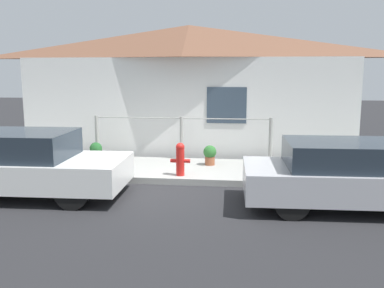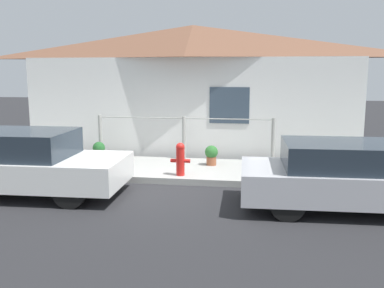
# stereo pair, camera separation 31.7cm
# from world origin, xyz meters

# --- Properties ---
(ground_plane) EXTENTS (60.00, 60.00, 0.00)m
(ground_plane) POSITION_xyz_m (0.00, 0.00, 0.00)
(ground_plane) COLOR #262628
(sidewalk) EXTENTS (24.00, 2.35, 0.15)m
(sidewalk) POSITION_xyz_m (0.00, 1.18, 0.07)
(sidewalk) COLOR #9E9E99
(sidewalk) RESTS_ON ground_plane
(house) EXTENTS (9.98, 2.23, 3.89)m
(house) POSITION_xyz_m (0.00, 3.61, 3.14)
(house) COLOR white
(house) RESTS_ON ground_plane
(fence) EXTENTS (4.90, 0.10, 1.18)m
(fence) POSITION_xyz_m (0.00, 2.20, 0.80)
(fence) COLOR #999993
(fence) RESTS_ON sidewalk
(car_left) EXTENTS (4.26, 1.94, 1.33)m
(car_left) POSITION_xyz_m (-2.83, -1.18, 0.68)
(car_left) COLOR white
(car_left) RESTS_ON ground_plane
(car_right) EXTENTS (4.25, 1.89, 1.26)m
(car_right) POSITION_xyz_m (3.77, -1.18, 0.64)
(car_right) COLOR #B7B7BC
(car_right) RESTS_ON ground_plane
(fire_hydrant) EXTENTS (0.46, 0.20, 0.77)m
(fire_hydrant) POSITION_xyz_m (0.24, 0.33, 0.55)
(fire_hydrant) COLOR red
(fire_hydrant) RESTS_ON sidewalk
(potted_plant_near_hydrant) EXTENTS (0.34, 0.34, 0.51)m
(potted_plant_near_hydrant) POSITION_xyz_m (0.83, 1.54, 0.43)
(potted_plant_near_hydrant) COLOR #9E5638
(potted_plant_near_hydrant) RESTS_ON sidewalk
(potted_plant_by_fence) EXTENTS (0.34, 0.34, 0.48)m
(potted_plant_by_fence) POSITION_xyz_m (-2.32, 1.83, 0.41)
(potted_plant_by_fence) COLOR brown
(potted_plant_by_fence) RESTS_ON sidewalk
(potted_plant_corner) EXTENTS (0.36, 0.36, 0.48)m
(potted_plant_corner) POSITION_xyz_m (3.80, 1.37, 0.42)
(potted_plant_corner) COLOR #9E5638
(potted_plant_corner) RESTS_ON sidewalk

